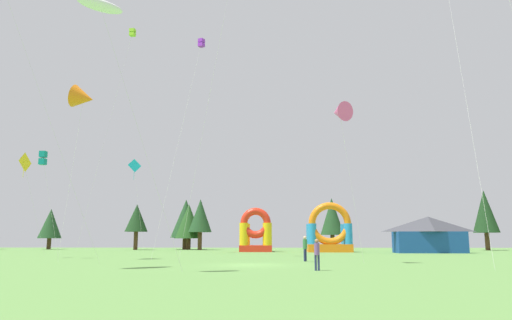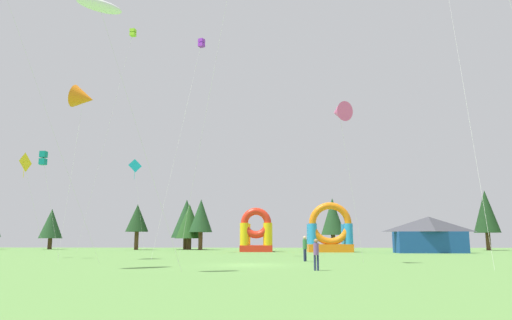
{
  "view_description": "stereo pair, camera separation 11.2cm",
  "coord_description": "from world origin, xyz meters",
  "px_view_note": "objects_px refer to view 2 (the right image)",
  "views": [
    {
      "loc": [
        1.5,
        -30.37,
        1.62
      ],
      "look_at": [
        0.0,
        9.28,
        8.29
      ],
      "focal_mm": 33.06,
      "sensor_mm": 36.0,
      "label": 1
    },
    {
      "loc": [
        1.61,
        -30.36,
        1.62
      ],
      "look_at": [
        0.0,
        9.28,
        8.29
      ],
      "focal_mm": 33.06,
      "sensor_mm": 36.0,
      "label": 2
    }
  ],
  "objects_px": {
    "kite_teal_box": "(43,158)",
    "inflatable_orange_dome": "(256,236)",
    "kite_purple_box": "(201,44)",
    "inflatable_yellow_castle": "(330,235)",
    "kite_orange_delta": "(84,98)",
    "festival_tent": "(429,235)",
    "kite_cyan_diamond": "(134,167)",
    "person_near_camera": "(305,246)",
    "person_left_edge": "(316,252)",
    "kite_pink_delta": "(339,112)",
    "kite_white_parafoil": "(99,6)",
    "kite_yellow_diamond": "(24,164)",
    "kite_lime_box": "(133,34)"
  },
  "relations": [
    {
      "from": "kite_orange_delta",
      "to": "person_left_edge",
      "type": "relative_size",
      "value": 8.75
    },
    {
      "from": "kite_pink_delta",
      "to": "kite_orange_delta",
      "type": "distance_m",
      "value": 21.06
    },
    {
      "from": "kite_yellow_diamond",
      "to": "kite_cyan_diamond",
      "type": "bearing_deg",
      "value": 73.76
    },
    {
      "from": "kite_yellow_diamond",
      "to": "person_near_camera",
      "type": "distance_m",
      "value": 25.91
    },
    {
      "from": "kite_purple_box",
      "to": "kite_lime_box",
      "type": "distance_m",
      "value": 16.11
    },
    {
      "from": "kite_white_parafoil",
      "to": "inflatable_yellow_castle",
      "type": "relative_size",
      "value": 2.26
    },
    {
      "from": "kite_pink_delta",
      "to": "kite_lime_box",
      "type": "height_order",
      "value": "kite_lime_box"
    },
    {
      "from": "kite_white_parafoil",
      "to": "inflatable_orange_dome",
      "type": "height_order",
      "value": "kite_white_parafoil"
    },
    {
      "from": "person_left_edge",
      "to": "person_near_camera",
      "type": "bearing_deg",
      "value": 100.92
    },
    {
      "from": "kite_purple_box",
      "to": "inflatable_yellow_castle",
      "type": "relative_size",
      "value": 3.35
    },
    {
      "from": "kite_orange_delta",
      "to": "festival_tent",
      "type": "bearing_deg",
      "value": 30.72
    },
    {
      "from": "kite_teal_box",
      "to": "inflatable_orange_dome",
      "type": "height_order",
      "value": "kite_teal_box"
    },
    {
      "from": "kite_pink_delta",
      "to": "inflatable_yellow_castle",
      "type": "relative_size",
      "value": 1.81
    },
    {
      "from": "kite_teal_box",
      "to": "festival_tent",
      "type": "relative_size",
      "value": 1.15
    },
    {
      "from": "kite_teal_box",
      "to": "kite_purple_box",
      "type": "height_order",
      "value": "kite_purple_box"
    },
    {
      "from": "kite_yellow_diamond",
      "to": "kite_lime_box",
      "type": "bearing_deg",
      "value": 68.92
    },
    {
      "from": "kite_teal_box",
      "to": "kite_white_parafoil",
      "type": "height_order",
      "value": "kite_white_parafoil"
    },
    {
      "from": "kite_lime_box",
      "to": "person_near_camera",
      "type": "height_order",
      "value": "kite_lime_box"
    },
    {
      "from": "kite_cyan_diamond",
      "to": "kite_pink_delta",
      "type": "bearing_deg",
      "value": -48.59
    },
    {
      "from": "kite_purple_box",
      "to": "kite_white_parafoil",
      "type": "bearing_deg",
      "value": -95.61
    },
    {
      "from": "kite_cyan_diamond",
      "to": "kite_purple_box",
      "type": "height_order",
      "value": "kite_purple_box"
    },
    {
      "from": "kite_teal_box",
      "to": "person_left_edge",
      "type": "bearing_deg",
      "value": -32.45
    },
    {
      "from": "kite_pink_delta",
      "to": "inflatable_orange_dome",
      "type": "distance_m",
      "value": 31.72
    },
    {
      "from": "kite_white_parafoil",
      "to": "person_near_camera",
      "type": "height_order",
      "value": "kite_white_parafoil"
    },
    {
      "from": "kite_teal_box",
      "to": "person_near_camera",
      "type": "xyz_separation_m",
      "value": [
        22.13,
        -3.83,
        -7.4
      ]
    },
    {
      "from": "inflatable_orange_dome",
      "to": "kite_orange_delta",
      "type": "bearing_deg",
      "value": -118.08
    },
    {
      "from": "kite_white_parafoil",
      "to": "kite_orange_delta",
      "type": "height_order",
      "value": "kite_orange_delta"
    },
    {
      "from": "kite_cyan_diamond",
      "to": "kite_pink_delta",
      "type": "relative_size",
      "value": 0.99
    },
    {
      "from": "kite_cyan_diamond",
      "to": "festival_tent",
      "type": "xyz_separation_m",
      "value": [
        35.61,
        0.14,
        -8.29
      ]
    },
    {
      "from": "kite_purple_box",
      "to": "kite_teal_box",
      "type": "bearing_deg",
      "value": -165.58
    },
    {
      "from": "inflatable_orange_dome",
      "to": "kite_pink_delta",
      "type": "bearing_deg",
      "value": -76.8
    },
    {
      "from": "kite_cyan_diamond",
      "to": "kite_lime_box",
      "type": "xyz_separation_m",
      "value": [
        0.17,
        -3.65,
        15.86
      ]
    },
    {
      "from": "festival_tent",
      "to": "kite_teal_box",
      "type": "bearing_deg",
      "value": -154.84
    },
    {
      "from": "kite_lime_box",
      "to": "kite_cyan_diamond",
      "type": "bearing_deg",
      "value": 92.66
    },
    {
      "from": "person_near_camera",
      "to": "inflatable_orange_dome",
      "type": "distance_m",
      "value": 26.96
    },
    {
      "from": "kite_white_parafoil",
      "to": "festival_tent",
      "type": "bearing_deg",
      "value": 52.02
    },
    {
      "from": "kite_lime_box",
      "to": "person_left_edge",
      "type": "bearing_deg",
      "value": -55.53
    },
    {
      "from": "kite_cyan_diamond",
      "to": "kite_purple_box",
      "type": "xyz_separation_m",
      "value": [
        10.39,
        -14.46,
        9.67
      ]
    },
    {
      "from": "kite_white_parafoil",
      "to": "kite_cyan_diamond",
      "type": "bearing_deg",
      "value": 103.6
    },
    {
      "from": "kite_yellow_diamond",
      "to": "kite_white_parafoil",
      "type": "xyz_separation_m",
      "value": [
        13.26,
        -18.01,
        5.28
      ]
    },
    {
      "from": "kite_orange_delta",
      "to": "festival_tent",
      "type": "relative_size",
      "value": 1.79
    },
    {
      "from": "kite_cyan_diamond",
      "to": "inflatable_orange_dome",
      "type": "bearing_deg",
      "value": 18.25
    },
    {
      "from": "kite_lime_box",
      "to": "kite_orange_delta",
      "type": "distance_m",
      "value": 21.08
    },
    {
      "from": "kite_teal_box",
      "to": "person_near_camera",
      "type": "relative_size",
      "value": 4.95
    },
    {
      "from": "person_left_edge",
      "to": "kite_yellow_diamond",
      "type": "bearing_deg",
      "value": 159.35
    },
    {
      "from": "kite_orange_delta",
      "to": "kite_purple_box",
      "type": "bearing_deg",
      "value": 32.57
    },
    {
      "from": "kite_purple_box",
      "to": "kite_yellow_diamond",
      "type": "bearing_deg",
      "value": -171.61
    },
    {
      "from": "kite_teal_box",
      "to": "person_left_edge",
      "type": "height_order",
      "value": "kite_teal_box"
    },
    {
      "from": "kite_pink_delta",
      "to": "inflatable_yellow_castle",
      "type": "xyz_separation_m",
      "value": [
        2.31,
        27.95,
        -8.24
      ]
    },
    {
      "from": "kite_cyan_diamond",
      "to": "kite_orange_delta",
      "type": "distance_m",
      "value": 20.31
    }
  ]
}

